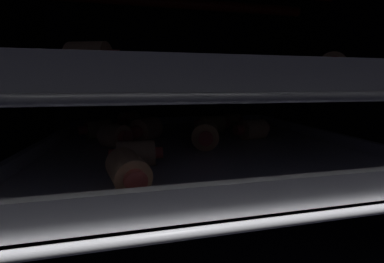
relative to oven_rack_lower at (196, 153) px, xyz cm
name	(u,v)px	position (x,y,z in cm)	size (l,w,h in cm)	color
ground_plane	(195,224)	(0.00, 0.00, -11.14)	(51.73, 44.16, 1.20)	black
oven_wall_back	(175,97)	(0.00, 21.48, 6.95)	(51.73, 1.20, 34.97)	black
oven_wall_right	(352,101)	(25.26, 0.00, 6.95)	(1.20, 41.76, 34.97)	black
oven_rack_lower	(196,153)	(0.00, 0.00, 0.00)	(47.16, 40.93, 0.75)	slate
baking_tray_lower	(196,145)	(0.00, 0.00, 1.08)	(38.57, 35.34, 2.51)	silver
pig_in_blanket_lower_0	(232,120)	(9.96, 11.73, 2.77)	(4.13, 3.73, 2.40)	tan
pig_in_blanket_lower_1	(115,136)	(-10.69, -0.95, 3.06)	(4.62, 4.41, 2.98)	tan
pig_in_blanket_lower_2	(129,120)	(-9.58, 13.16, 3.14)	(4.37, 5.37, 3.14)	tan
pig_in_blanket_lower_3	(146,129)	(-6.74, 2.02, 3.22)	(4.95, 5.54, 3.30)	tan
pig_in_blanket_lower_4	(128,170)	(-8.42, -13.64, 2.93)	(3.74, 5.52, 2.72)	tan
pig_in_blanket_lower_5	(212,124)	(4.28, 6.23, 2.97)	(6.12, 3.24, 2.79)	tan
pig_in_blanket_lower_6	(99,129)	(-13.75, 5.78, 2.93)	(5.81, 3.90, 2.72)	tan
pig_in_blanket_lower_7	(205,135)	(0.53, -3.35, 3.23)	(4.21, 5.39, 3.32)	tan
pig_in_blanket_lower_8	(136,154)	(-7.87, -8.80, 2.83)	(5.12, 2.58, 2.52)	tan
pig_in_blanket_lower_9	(252,129)	(8.65, 0.46, 3.03)	(5.85, 3.49, 2.92)	tan
oven_rack_upper	(196,91)	(0.00, 0.00, 8.60)	(47.09, 40.93, 0.68)	slate
baking_tray_upper	(196,84)	(0.00, 0.00, 9.59)	(38.57, 35.34, 2.24)	gray
pig_in_blanket_upper_0	(198,72)	(1.82, 6.61, 11.49)	(3.40, 6.42, 2.89)	tan
pig_in_blanket_upper_1	(90,59)	(-10.93, -11.49, 11.34)	(4.89, 3.29, 2.57)	tan
pig_in_blanket_upper_2	(95,63)	(-11.55, -5.77, 11.51)	(4.89, 4.06, 2.92)	tan
pig_in_blanket_upper_3	(173,68)	(-2.71, 2.02, 11.67)	(4.13, 6.25, 3.24)	tan
pig_in_blanket_upper_4	(331,66)	(11.96, -9.97, 11.30)	(4.56, 5.19, 2.50)	tan
pig_in_blanket_upper_5	(275,70)	(13.03, 2.45, 11.64)	(5.76, 4.35, 3.18)	tan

